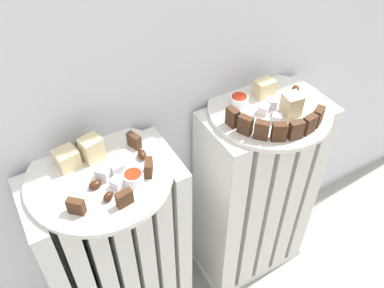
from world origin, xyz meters
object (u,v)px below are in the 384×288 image
jam_bowl_right (239,100)px  plate_left (100,175)px  radiator_left (120,263)px  jam_bowl_left (133,177)px  radiator_right (255,198)px  fork (280,120)px  plate_right (269,109)px

jam_bowl_right → plate_left: bearing=-172.5°
radiator_left → jam_bowl_left: jam_bowl_left is taller
plate_left → jam_bowl_left: bearing=-47.9°
radiator_right → fork: bearing=-102.0°
radiator_right → jam_bowl_right: bearing=138.5°
plate_left → jam_bowl_right: (0.36, 0.05, 0.02)m
plate_right → fork: size_ratio=2.80×
radiator_right → fork: size_ratio=6.06×
jam_bowl_right → plate_right: bearing=-41.5°
radiator_right → plate_right: (-0.00, 0.00, 0.32)m
radiator_right → plate_left: (-0.42, 0.00, 0.32)m
radiator_right → fork: 0.33m
fork → radiator_left: bearing=172.8°
jam_bowl_right → fork: size_ratio=0.43×
radiator_left → jam_bowl_right: (0.36, 0.05, 0.34)m
plate_left → fork: (0.41, -0.05, 0.01)m
radiator_left → plate_left: size_ratio=2.16×
radiator_left → jam_bowl_right: jam_bowl_right is taller
radiator_left → plate_left: 0.32m
plate_right → jam_bowl_left: bearing=-171.6°
radiator_left → jam_bowl_right: bearing=7.5°
plate_left → jam_bowl_left: jam_bowl_left is taller
radiator_left → jam_bowl_left: bearing=-47.9°
plate_left → jam_bowl_right: 0.37m
jam_bowl_right → jam_bowl_left: bearing=-161.9°
jam_bowl_left → jam_bowl_right: jam_bowl_left is taller
radiator_left → radiator_right: same height
fork → jam_bowl_right: bearing=113.6°
plate_right → jam_bowl_left: jam_bowl_left is taller
radiator_left → jam_bowl_left: 0.35m
radiator_right → jam_bowl_right: 0.35m
radiator_right → jam_bowl_left: size_ratio=15.69×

